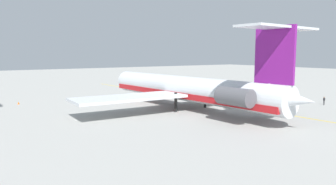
% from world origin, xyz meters
% --- Properties ---
extents(ground, '(328.88, 328.88, 0.00)m').
position_xyz_m(ground, '(0.00, 0.00, 0.00)').
color(ground, '#9E9E99').
extents(main_jetliner, '(48.24, 42.73, 14.04)m').
position_xyz_m(main_jetliner, '(0.22, 8.10, 3.83)').
color(main_jetliner, silver).
rests_on(main_jetliner, ground).
extents(ground_crew_near_tail, '(0.42, 0.27, 1.67)m').
position_xyz_m(ground_crew_near_tail, '(-10.47, -17.22, 1.06)').
color(ground_crew_near_tail, black).
rests_on(ground_crew_near_tail, ground).
extents(safety_cone_nose, '(0.40, 0.40, 0.55)m').
position_xyz_m(safety_cone_nose, '(28.33, -13.46, 0.28)').
color(safety_cone_nose, '#EA590F').
rests_on(safety_cone_nose, ground).
extents(safety_cone_tail, '(0.40, 0.40, 0.55)m').
position_xyz_m(safety_cone_tail, '(24.36, 33.35, 0.28)').
color(safety_cone_tail, '#EA590F').
rests_on(safety_cone_tail, ground).
extents(taxiway_centreline, '(109.46, 8.33, 0.01)m').
position_xyz_m(taxiway_centreline, '(1.57, -1.21, 0.00)').
color(taxiway_centreline, gold).
rests_on(taxiway_centreline, ground).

